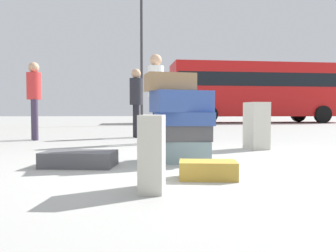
# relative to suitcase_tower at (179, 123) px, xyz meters

# --- Properties ---
(ground_plane) EXTENTS (80.00, 80.00, 0.00)m
(ground_plane) POSITION_rel_suitcase_tower_xyz_m (0.10, -0.33, -0.47)
(ground_plane) COLOR #9E9E99
(suitcase_tower) EXTENTS (0.84, 0.63, 1.05)m
(suitcase_tower) POSITION_rel_suitcase_tower_xyz_m (0.00, 0.00, 0.00)
(suitcase_tower) COLOR gray
(suitcase_tower) RESTS_ON ground
(suitcase_cream_behind_tower) EXTENTS (0.34, 0.40, 0.75)m
(suitcase_cream_behind_tower) POSITION_rel_suitcase_tower_xyz_m (1.45, 1.23, -0.10)
(suitcase_cream_behind_tower) COLOR beige
(suitcase_cream_behind_tower) RESTS_ON ground
(suitcase_tan_white_trunk) EXTENTS (0.55, 0.38, 0.16)m
(suitcase_tan_white_trunk) POSITION_rel_suitcase_tower_xyz_m (0.11, -1.03, -0.39)
(suitcase_tan_white_trunk) COLOR #B28C33
(suitcase_tan_white_trunk) RESTS_ON ground
(suitcase_cream_upright_blue) EXTENTS (0.24, 0.40, 0.58)m
(suitcase_cream_upright_blue) POSITION_rel_suitcase_tower_xyz_m (-0.42, -1.40, -0.18)
(suitcase_cream_upright_blue) COLOR beige
(suitcase_cream_upright_blue) RESTS_ON ground
(suitcase_charcoal_foreground_far) EXTENTS (0.84, 0.58, 0.17)m
(suitcase_charcoal_foreground_far) POSITION_rel_suitcase_tower_xyz_m (-1.13, -0.20, -0.39)
(suitcase_charcoal_foreground_far) COLOR #4C4C51
(suitcase_charcoal_foreground_far) RESTS_ON ground
(person_bearded_onlooker) EXTENTS (0.30, 0.34, 1.59)m
(person_bearded_onlooker) POSITION_rel_suitcase_tower_xyz_m (-0.40, 3.87, 0.47)
(person_bearded_onlooker) COLOR black
(person_bearded_onlooker) RESTS_ON ground
(person_tourist_with_camera) EXTENTS (0.30, 0.33, 1.64)m
(person_tourist_with_camera) POSITION_rel_suitcase_tower_xyz_m (-2.56, 3.44, 0.51)
(person_tourist_with_camera) COLOR #3F334C
(person_tourist_with_camera) RESTS_ON ground
(person_passerby_in_red) EXTENTS (0.30, 0.34, 1.67)m
(person_passerby_in_red) POSITION_rel_suitcase_tower_xyz_m (-0.07, 2.36, 0.53)
(person_passerby_in_red) COLOR black
(person_passerby_in_red) RESTS_ON ground
(parked_bus) EXTENTS (9.40, 2.79, 3.15)m
(parked_bus) POSITION_rel_suitcase_tower_xyz_m (6.46, 13.74, 1.36)
(parked_bus) COLOR red
(parked_bus) RESTS_ON ground
(lamp_post) EXTENTS (0.36, 0.36, 6.85)m
(lamp_post) POSITION_rel_suitcase_tower_xyz_m (0.02, 10.94, 3.93)
(lamp_post) COLOR #333338
(lamp_post) RESTS_ON ground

